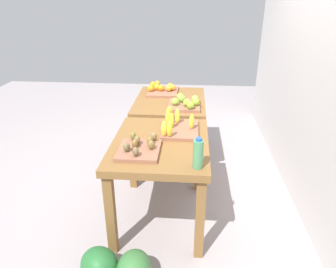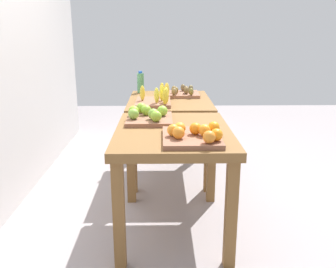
% 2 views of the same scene
% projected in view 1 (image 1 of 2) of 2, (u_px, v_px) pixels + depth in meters
% --- Properties ---
extents(ground_plane, '(8.00, 8.00, 0.00)m').
position_uv_depth(ground_plane, '(166.00, 182.00, 3.43)').
color(ground_plane, gray).
extents(back_wall, '(4.40, 0.12, 3.00)m').
position_uv_depth(back_wall, '(320.00, 43.00, 2.72)').
color(back_wall, silver).
rests_on(back_wall, ground_plane).
extents(display_table_left, '(1.04, 0.80, 0.77)m').
position_uv_depth(display_table_left, '(170.00, 109.00, 3.67)').
color(display_table_left, brown).
rests_on(display_table_left, ground_plane).
extents(display_table_right, '(1.04, 0.80, 0.77)m').
position_uv_depth(display_table_right, '(161.00, 153.00, 2.65)').
color(display_table_right, brown).
rests_on(display_table_right, ground_plane).
extents(orange_bin, '(0.44, 0.37, 0.11)m').
position_uv_depth(orange_bin, '(162.00, 90.00, 3.86)').
color(orange_bin, '#8C5A42').
rests_on(orange_bin, display_table_left).
extents(apple_bin, '(0.40, 0.34, 0.11)m').
position_uv_depth(apple_bin, '(185.00, 103.00, 3.37)').
color(apple_bin, '#8C5A42').
rests_on(apple_bin, display_table_left).
extents(banana_crate, '(0.44, 0.32, 0.17)m').
position_uv_depth(banana_crate, '(178.00, 126.00, 2.78)').
color(banana_crate, '#8C5A42').
rests_on(banana_crate, display_table_right).
extents(kiwi_bin, '(0.36, 0.32, 0.10)m').
position_uv_depth(kiwi_bin, '(139.00, 148.00, 2.42)').
color(kiwi_bin, '#8C5A42').
rests_on(kiwi_bin, display_table_right).
extents(water_bottle, '(0.07, 0.07, 0.23)m').
position_uv_depth(water_bottle, '(198.00, 154.00, 2.17)').
color(water_bottle, '#4C8C59').
rests_on(water_bottle, display_table_right).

